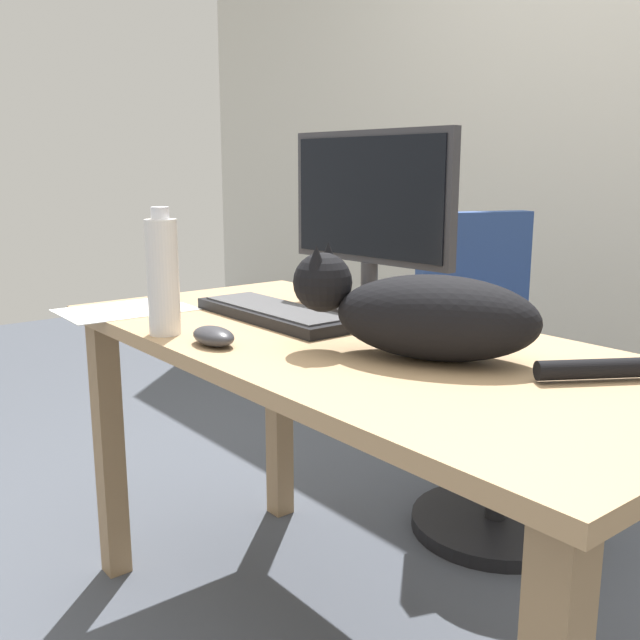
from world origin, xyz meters
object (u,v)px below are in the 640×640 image
object	(u,v)px
office_chair	(492,396)
water_bottle	(163,276)
keyboard	(276,313)
monitor	(370,214)
computer_mouse	(213,336)
cat	(423,313)

from	to	relation	value
office_chair	water_bottle	bearing A→B (deg)	-93.99
water_bottle	keyboard	bearing A→B (deg)	86.06
monitor	water_bottle	distance (m)	0.50
monitor	computer_mouse	size ratio (longest dim) A/B	4.37
keyboard	computer_mouse	size ratio (longest dim) A/B	4.00
keyboard	computer_mouse	xyz separation A→B (m)	(0.13, -0.23, 0.00)
keyboard	cat	bearing A→B (deg)	1.02
office_chair	computer_mouse	bearing A→B (deg)	-85.50
office_chair	monitor	world-z (taller)	monitor
office_chair	water_bottle	xyz separation A→B (m)	(-0.07, -0.98, 0.44)
office_chair	water_bottle	distance (m)	1.08
keyboard	office_chair	bearing A→B (deg)	85.99
water_bottle	cat	bearing A→B (deg)	30.66
monitor	cat	world-z (taller)	monitor
office_chair	monitor	size ratio (longest dim) A/B	1.90
monitor	computer_mouse	world-z (taller)	monitor
computer_mouse	water_bottle	bearing A→B (deg)	-168.83
office_chair	cat	world-z (taller)	office_chair
office_chair	monitor	bearing A→B (deg)	-89.03
cat	computer_mouse	bearing A→B (deg)	-142.22
keyboard	computer_mouse	world-z (taller)	computer_mouse
cat	monitor	bearing A→B (deg)	150.16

